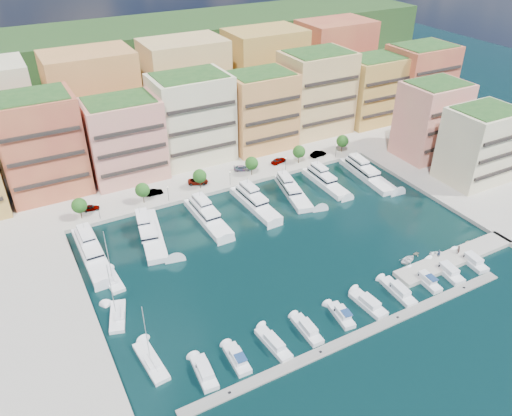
# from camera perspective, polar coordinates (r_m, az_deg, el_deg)

# --- Properties ---
(ground) EXTENTS (400.00, 400.00, 0.00)m
(ground) POSITION_cam_1_polar(r_m,az_deg,el_deg) (116.60, 3.80, -4.38)
(ground) COLOR black
(ground) RESTS_ON ground
(north_quay) EXTENTS (220.00, 64.00, 2.00)m
(north_quay) POSITION_cam_1_polar(r_m,az_deg,el_deg) (164.91, -7.68, 6.95)
(north_quay) COLOR #9E998E
(north_quay) RESTS_ON ground
(east_quay) EXTENTS (34.00, 76.00, 2.00)m
(east_quay) POSITION_cam_1_polar(r_m,az_deg,el_deg) (150.44, 26.03, 1.16)
(east_quay) COLOR #9E998E
(east_quay) RESTS_ON ground
(west_quay) EXTENTS (34.00, 76.00, 2.00)m
(west_quay) POSITION_cam_1_polar(r_m,az_deg,el_deg) (99.30, -26.83, -16.55)
(west_quay) COLOR #9E998E
(west_quay) RESTS_ON ground
(hillside) EXTENTS (240.00, 40.00, 58.00)m
(hillside) POSITION_cam_1_polar(r_m,az_deg,el_deg) (207.38, -12.75, 11.76)
(hillside) COLOR #1C3817
(hillside) RESTS_ON ground
(south_pontoon) EXTENTS (72.00, 2.20, 0.35)m
(south_pontoon) POSITION_cam_1_polar(r_m,az_deg,el_deg) (97.34, 11.84, -14.04)
(south_pontoon) COLOR gray
(south_pontoon) RESTS_ON ground
(finger_pier) EXTENTS (32.00, 5.00, 2.00)m
(finger_pier) POSITION_cam_1_polar(r_m,az_deg,el_deg) (120.87, 21.74, -5.48)
(finger_pier) COLOR #9E998E
(finger_pier) RESTS_ON ground
(apartment_1) EXTENTS (20.00, 16.50, 26.80)m
(apartment_1) POSITION_cam_1_polar(r_m,az_deg,el_deg) (141.83, -23.32, 6.61)
(apartment_1) COLOR #CA7343
(apartment_1) RESTS_ON north_quay
(apartment_2) EXTENTS (20.00, 15.50, 22.80)m
(apartment_2) POSITION_cam_1_polar(r_m,az_deg,el_deg) (143.44, -14.82, 7.61)
(apartment_2) COLOR tan
(apartment_2) RESTS_ON north_quay
(apartment_3) EXTENTS (22.00, 16.50, 25.80)m
(apartment_3) POSITION_cam_1_polar(r_m,az_deg,el_deg) (150.22, -7.33, 10.16)
(apartment_3) COLOR beige
(apartment_3) RESTS_ON north_quay
(apartment_4) EXTENTS (20.00, 15.50, 23.80)m
(apartment_4) POSITION_cam_1_polar(r_m,az_deg,el_deg) (157.54, 0.53, 11.08)
(apartment_4) COLOR #DA9051
(apartment_4) RESTS_ON north_quay
(apartment_5) EXTENTS (22.00, 16.50, 26.80)m
(apartment_5) POSITION_cam_1_polar(r_m,az_deg,el_deg) (169.71, 6.87, 12.95)
(apartment_5) COLOR tan
(apartment_5) RESTS_ON north_quay
(apartment_6) EXTENTS (20.00, 15.50, 22.80)m
(apartment_6) POSITION_cam_1_polar(r_m,az_deg,el_deg) (181.94, 13.07, 13.01)
(apartment_6) COLOR #BC8E44
(apartment_6) RESTS_ON north_quay
(apartment_7) EXTENTS (22.00, 16.50, 24.80)m
(apartment_7) POSITION_cam_1_polar(r_m,az_deg,el_deg) (193.65, 18.15, 13.72)
(apartment_7) COLOR #CA7343
(apartment_7) RESTS_ON north_quay
(apartment_east_a) EXTENTS (18.00, 14.50, 22.80)m
(apartment_east_a) POSITION_cam_1_polar(r_m,az_deg,el_deg) (160.70, 19.40, 9.50)
(apartment_east_a) COLOR tan
(apartment_east_a) RESTS_ON east_quay
(apartment_east_b) EXTENTS (18.00, 14.50, 20.80)m
(apartment_east_b) POSITION_cam_1_polar(r_m,az_deg,el_deg) (150.70, 24.14, 6.59)
(apartment_east_b) COLOR beige
(apartment_east_b) RESTS_ON east_quay
(backblock_1) EXTENTS (26.00, 18.00, 30.00)m
(backblock_1) POSITION_cam_1_polar(r_m,az_deg,el_deg) (163.76, -18.00, 11.55)
(backblock_1) COLOR #DA9051
(backblock_1) RESTS_ON north_quay
(backblock_2) EXTENTS (26.00, 18.00, 30.00)m
(backblock_2) POSITION_cam_1_polar(r_m,az_deg,el_deg) (171.19, -8.02, 13.64)
(backblock_2) COLOR tan
(backblock_2) RESTS_ON north_quay
(backblock_3) EXTENTS (26.00, 18.00, 30.00)m
(backblock_3) POSITION_cam_1_polar(r_m,az_deg,el_deg) (183.29, 1.02, 15.16)
(backblock_3) COLOR #BC8E44
(backblock_3) RESTS_ON north_quay
(backblock_4) EXTENTS (26.00, 18.00, 30.00)m
(backblock_4) POSITION_cam_1_polar(r_m,az_deg,el_deg) (199.21, 8.87, 16.18)
(backblock_4) COLOR #CA7343
(backblock_4) RESTS_ON north_quay
(tree_0) EXTENTS (3.80, 3.80, 5.65)m
(tree_0) POSITION_cam_1_polar(r_m,az_deg,el_deg) (129.76, -19.56, 0.27)
(tree_0) COLOR #473323
(tree_0) RESTS_ON north_quay
(tree_1) EXTENTS (3.80, 3.80, 5.65)m
(tree_1) POSITION_cam_1_polar(r_m,az_deg,el_deg) (132.15, -12.85, 2.02)
(tree_1) COLOR #473323
(tree_1) RESTS_ON north_quay
(tree_2) EXTENTS (3.80, 3.80, 5.65)m
(tree_2) POSITION_cam_1_polar(r_m,az_deg,el_deg) (136.38, -6.46, 3.65)
(tree_2) COLOR #473323
(tree_2) RESTS_ON north_quay
(tree_3) EXTENTS (3.80, 3.80, 5.65)m
(tree_3) POSITION_cam_1_polar(r_m,az_deg,el_deg) (142.29, -0.51, 5.13)
(tree_3) COLOR #473323
(tree_3) RESTS_ON north_quay
(tree_4) EXTENTS (3.80, 3.80, 5.65)m
(tree_4) POSITION_cam_1_polar(r_m,az_deg,el_deg) (149.69, 4.94, 6.43)
(tree_4) COLOR #473323
(tree_4) RESTS_ON north_quay
(tree_5) EXTENTS (3.80, 3.80, 5.65)m
(tree_5) POSITION_cam_1_polar(r_m,az_deg,el_deg) (158.36, 9.85, 7.55)
(tree_5) COLOR #473323
(tree_5) RESTS_ON north_quay
(lamppost_0) EXTENTS (0.30, 0.30, 4.20)m
(lamppost_0) POSITION_cam_1_polar(r_m,az_deg,el_deg) (128.66, -17.56, -0.10)
(lamppost_0) COLOR black
(lamppost_0) RESTS_ON north_quay
(lamppost_1) EXTENTS (0.30, 0.30, 4.20)m
(lamppost_1) POSITION_cam_1_polar(r_m,az_deg,el_deg) (132.05, -10.04, 1.87)
(lamppost_1) COLOR black
(lamppost_1) RESTS_ON north_quay
(lamppost_2) EXTENTS (0.30, 0.30, 4.20)m
(lamppost_2) POSITION_cam_1_polar(r_m,az_deg,el_deg) (137.72, -3.00, 3.69)
(lamppost_2) COLOR black
(lamppost_2) RESTS_ON north_quay
(lamppost_3) EXTENTS (0.30, 0.30, 4.20)m
(lamppost_3) POSITION_cam_1_polar(r_m,az_deg,el_deg) (145.41, 3.42, 5.29)
(lamppost_3) COLOR black
(lamppost_3) RESTS_ON north_quay
(lamppost_4) EXTENTS (0.30, 0.30, 4.20)m
(lamppost_4) POSITION_cam_1_polar(r_m,az_deg,el_deg) (154.82, 9.15, 6.66)
(lamppost_4) COLOR black
(lamppost_4) RESTS_ON north_quay
(yacht_0) EXTENTS (4.81, 22.56, 7.30)m
(yacht_0) POSITION_cam_1_polar(r_m,az_deg,el_deg) (119.07, -18.35, -4.61)
(yacht_0) COLOR white
(yacht_0) RESTS_ON ground
(yacht_1) EXTENTS (8.44, 21.77, 7.30)m
(yacht_1) POSITION_cam_1_polar(r_m,az_deg,el_deg) (121.59, -11.99, -2.76)
(yacht_1) COLOR white
(yacht_1) RESTS_ON ground
(yacht_2) EXTENTS (5.08, 20.08, 7.30)m
(yacht_2) POSITION_cam_1_polar(r_m,az_deg,el_deg) (125.86, -5.69, -0.78)
(yacht_2) COLOR white
(yacht_2) RESTS_ON ground
(yacht_3) EXTENTS (5.39, 19.85, 7.30)m
(yacht_3) POSITION_cam_1_polar(r_m,az_deg,el_deg) (130.85, -0.27, 0.78)
(yacht_3) COLOR white
(yacht_3) RESTS_ON ground
(yacht_4) EXTENTS (8.28, 19.72, 7.30)m
(yacht_4) POSITION_cam_1_polar(r_m,az_deg,el_deg) (136.29, 4.13, 2.01)
(yacht_4) COLOR white
(yacht_4) RESTS_ON ground
(yacht_5) EXTENTS (4.40, 18.17, 7.30)m
(yacht_5) POSITION_cam_1_polar(r_m,az_deg,el_deg) (142.16, 7.76, 3.18)
(yacht_5) COLOR white
(yacht_5) RESTS_ON ground
(yacht_6) EXTENTS (6.65, 22.65, 7.30)m
(yacht_6) POSITION_cam_1_polar(r_m,az_deg,el_deg) (148.36, 12.38, 4.00)
(yacht_6) COLOR white
(yacht_6) RESTS_ON ground
(cruiser_0) EXTENTS (3.19, 7.80, 2.55)m
(cruiser_0) POSITION_cam_1_polar(r_m,az_deg,el_deg) (89.35, -5.91, -18.24)
(cruiser_0) COLOR white
(cruiser_0) RESTS_ON ground
(cruiser_1) EXTENTS (2.81, 7.35, 2.66)m
(cruiser_1) POSITION_cam_1_polar(r_m,az_deg,el_deg) (90.88, -2.15, -16.88)
(cruiser_1) COLOR white
(cruiser_1) RESTS_ON ground
(cruiser_2) EXTENTS (3.15, 9.13, 2.55)m
(cruiser_2) POSITION_cam_1_polar(r_m,az_deg,el_deg) (93.23, 2.02, -15.27)
(cruiser_2) COLOR white
(cruiser_2) RESTS_ON ground
(cruiser_3) EXTENTS (2.55, 8.05, 2.55)m
(cruiser_3) POSITION_cam_1_polar(r_m,az_deg,el_deg) (96.04, 5.87, -13.68)
(cruiser_3) COLOR white
(cruiser_3) RESTS_ON ground
(cruiser_4) EXTENTS (3.19, 7.34, 2.66)m
(cruiser_4) POSITION_cam_1_polar(r_m,az_deg,el_deg) (99.59, 9.74, -12.00)
(cruiser_4) COLOR white
(cruiser_4) RESTS_ON ground
(cruiser_5) EXTENTS (3.45, 8.65, 2.55)m
(cruiser_5) POSITION_cam_1_polar(r_m,az_deg,el_deg) (102.96, 12.72, -10.66)
(cruiser_5) COLOR white
(cruiser_5) RESTS_ON ground
(cruiser_6) EXTENTS (3.11, 9.11, 2.55)m
(cruiser_6) POSITION_cam_1_polar(r_m,az_deg,el_deg) (107.28, 15.95, -9.17)
(cruiser_6) COLOR white
(cruiser_6) RESTS_ON ground
(cruiser_7) EXTENTS (2.90, 8.20, 2.66)m
(cruiser_7) POSITION_cam_1_polar(r_m,az_deg,el_deg) (111.81, 18.81, -7.80)
(cruiser_7) COLOR white
(cruiser_7) RESTS_ON ground
(cruiser_8) EXTENTS (3.78, 8.83, 2.55)m
(cruiser_8) POSITION_cam_1_polar(r_m,az_deg,el_deg) (115.85, 20.99, -6.75)
(cruiser_8) COLOR white
(cruiser_8) RESTS_ON ground
(cruiser_9) EXTENTS (3.59, 8.45, 2.55)m
(cruiser_9) POSITION_cam_1_polar(r_m,az_deg,el_deg) (120.89, 23.39, -5.57)
(cruiser_9) COLOR white
(cruiser_9) RESTS_ON ground
(sailboat_0) EXTENTS (3.68, 10.48, 13.20)m
(sailboat_0) POSITION_cam_1_polar(r_m,az_deg,el_deg) (92.53, -11.89, -16.87)
(sailboat_0) COLOR white
(sailboat_0) RESTS_ON ground
(sailboat_2) EXTENTS (3.21, 8.29, 13.20)m
(sailboat_2) POSITION_cam_1_polar(r_m,az_deg,el_deg) (110.24, -16.00, -8.05)
(sailboat_2) COLOR white
(sailboat_2) RESTS_ON ground
(sailboat_1) EXTENTS (5.23, 9.06, 13.20)m
(sailboat_1) POSITION_cam_1_polar(r_m,az_deg,el_deg) (101.84, -15.51, -11.90)
(sailboat_1) COLOR white
(sailboat_1) RESTS_ON ground
(tender_0) EXTENTS (4.80, 3.93, 0.87)m
(tender_0) POSITION_cam_1_polar(r_m,az_deg,el_deg) (116.63, 17.01, -5.67)
(tender_0) COLOR white
(tender_0) RESTS_ON ground
(tender_2) EXTENTS (4.21, 3.55, 0.75)m
(tender_2) POSITION_cam_1_polar(r_m,az_deg,el_deg) (120.63, 20.05, -4.94)
(tender_2) COLOR white
(tender_2) RESTS_ON ground
(tender_1) EXTENTS (1.88, 1.72, 0.85)m
(tender_1) POSITION_cam_1_polar(r_m,az_deg,el_deg) (119.13, 17.84, -4.95)
(tender_1) COLOR beige
(tender_1) RESTS_ON ground
(tender_3) EXTENTS (1.55, 1.34, 0.81)m
(tender_3) POSITION_cam_1_polar(r_m,az_deg,el_deg) (127.16, 23.04, -3.58)
(tender_3) COLOR #C5B397
(tender_3) RESTS_ON ground
(car_0) EXTENTS (4.66, 2.61, 1.50)m
(car_0) POSITION_cam_1_polar(r_m,az_deg,el_deg) (133.93, -18.39, 0.03)
(car_0) COLOR gray
(car_0) RESTS_ON north_quay
(car_1) EXTENTS (4.71, 1.97, 1.51)m
(car_1) POSITION_cam_1_polar(r_m,az_deg,el_deg) (136.60, -11.55, 1.79)
(car_1) COLOR gray
(car_1) RESTS_ON north_quay
(car_2) EXTENTS (6.14, 4.52, 1.55)m
(car_2) POSITION_cam_1_polar(r_m,az_deg,el_deg) (140.03, -6.65, 3.06)
(car_2) COLOR gray
(car_2) RESTS_ON north_quay
(car_3) EXTENTS (5.38, 3.85, 1.45)m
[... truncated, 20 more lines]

